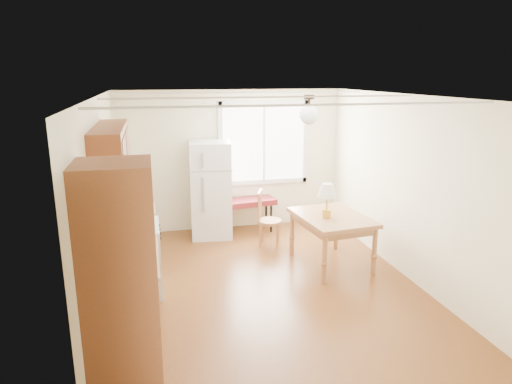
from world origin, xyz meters
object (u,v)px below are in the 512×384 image
object	(u,v)px
bench	(240,203)
chair	(265,215)
dining_table	(332,222)
refrigerator	(211,189)

from	to	relation	value
bench	chair	distance (m)	0.80
bench	dining_table	bearing A→B (deg)	-67.75
refrigerator	chair	size ratio (longest dim) A/B	1.84
refrigerator	dining_table	size ratio (longest dim) A/B	1.26
bench	chair	world-z (taller)	chair
bench	refrigerator	bearing A→B (deg)	-176.77
chair	bench	bearing A→B (deg)	130.74
dining_table	bench	bearing A→B (deg)	113.53
refrigerator	dining_table	xyz separation A→B (m)	(1.55, -1.68, -0.17)
refrigerator	bench	bearing A→B (deg)	16.23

